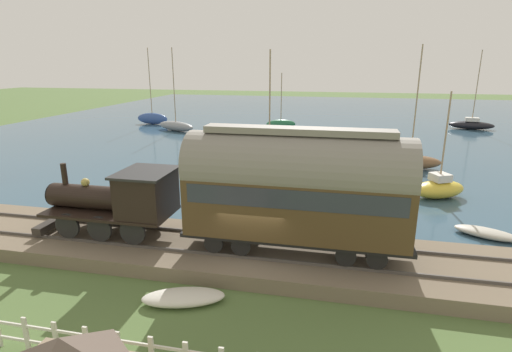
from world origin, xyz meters
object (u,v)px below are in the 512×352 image
sailboat_green (281,124)px  sailboat_gray (176,126)px  sailboat_brown (410,161)px  steam_locomotive (123,198)px  sailboat_black (471,124)px  rowboat_near_shore (374,190)px  sailboat_yellow (439,188)px  rowboat_off_pier (486,233)px  sailboat_blue (152,118)px  beached_dinghy (183,297)px  passenger_coach (296,186)px  sailboat_teal (269,169)px

sailboat_green → sailboat_gray: bearing=94.2°
sailboat_brown → steam_locomotive: bearing=137.4°
sailboat_black → rowboat_near_shore: sailboat_black is taller
sailboat_black → sailboat_yellow: sailboat_black is taller
sailboat_green → rowboat_off_pier: (-29.42, -14.25, -0.40)m
sailboat_blue → beached_dinghy: sailboat_blue is taller
sailboat_yellow → rowboat_near_shore: 3.74m
rowboat_off_pier → rowboat_near_shore: bearing=64.2°
sailboat_brown → sailboat_green: bearing=33.9°
sailboat_yellow → sailboat_gray: sailboat_gray is taller
steam_locomotive → rowboat_off_pier: (4.58, -15.81, -2.14)m
sailboat_blue → beached_dinghy: 42.28m
passenger_coach → sailboat_teal: bearing=15.1°
sailboat_teal → sailboat_brown: bearing=-77.5°
passenger_coach → rowboat_off_pier: 10.12m
sailboat_black → beached_dinghy: size_ratio=3.10×
sailboat_green → sailboat_teal: 22.30m
beached_dinghy → rowboat_near_shore: bearing=-27.9°
sailboat_green → beached_dinghy: bearing=168.0°
passenger_coach → rowboat_off_pier: size_ratio=2.95×
steam_locomotive → sailboat_blue: size_ratio=0.63×
sailboat_blue → sailboat_gray: (-4.38, -5.19, -0.18)m
passenger_coach → sailboat_gray: (29.68, 17.74, -2.74)m
sailboat_blue → passenger_coach: bearing=-142.5°
steam_locomotive → passenger_coach: size_ratio=0.69×
sailboat_gray → rowboat_near_shore: size_ratio=4.37×
steam_locomotive → sailboat_gray: 31.49m
steam_locomotive → sailboat_brown: sailboat_brown is taller
sailboat_yellow → beached_dinghy: bearing=115.2°
sailboat_blue → rowboat_near_shore: sailboat_blue is taller
passenger_coach → sailboat_blue: bearing=33.9°
rowboat_near_shore → sailboat_yellow: bearing=-83.1°
sailboat_teal → rowboat_off_pier: size_ratio=2.93×
steam_locomotive → sailboat_gray: bearing=19.3°
sailboat_blue → beached_dinghy: bearing=-148.8°
passenger_coach → sailboat_blue: 41.14m
sailboat_yellow → sailboat_gray: bearing=26.1°
sailboat_teal → rowboat_off_pier: sailboat_teal is taller
sailboat_yellow → rowboat_off_pier: size_ratio=2.13×
sailboat_yellow → sailboat_teal: size_ratio=0.73×
sailboat_black → rowboat_near_shore: size_ratio=4.28×
sailboat_brown → rowboat_off_pier: size_ratio=3.08×
sailboat_green → rowboat_near_shore: size_ratio=3.08×
steam_locomotive → sailboat_blue: sailboat_blue is taller
sailboat_green → rowboat_off_pier: sailboat_green is taller
sailboat_yellow → sailboat_teal: sailboat_teal is taller
rowboat_near_shore → sailboat_gray: bearing=52.8°
sailboat_green → sailboat_blue: sailboat_blue is taller
steam_locomotive → sailboat_blue: (34.06, 15.57, -1.55)m
sailboat_teal → passenger_coach: bearing=-179.8°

